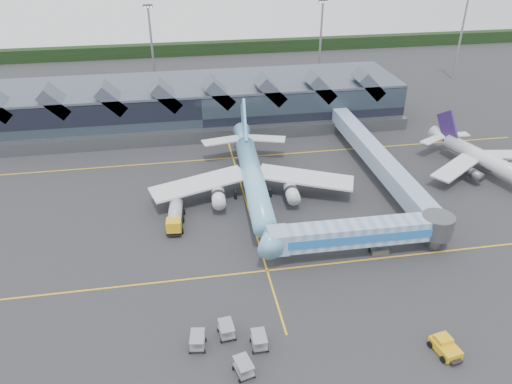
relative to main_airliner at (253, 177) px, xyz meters
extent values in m
plane|color=#28282A|center=(-1.39, -12.20, -3.80)|extent=(260.00, 260.00, 0.00)
cube|color=gold|center=(-1.39, -20.20, -3.79)|extent=(120.00, 0.25, 0.01)
cube|color=gold|center=(-1.39, 15.80, -3.79)|extent=(120.00, 0.25, 0.01)
cube|color=gold|center=(-1.39, -2.20, -3.79)|extent=(0.25, 60.00, 0.01)
cube|color=black|center=(-1.39, 97.80, -1.80)|extent=(260.00, 4.00, 4.00)
cube|color=black|center=(-6.39, 35.80, 0.70)|extent=(90.00, 20.00, 9.00)
cube|color=#444C5A|center=(-6.39, 35.80, 5.40)|extent=(90.00, 20.00, 0.60)
cube|color=#55585C|center=(-6.39, 24.80, -2.50)|extent=(90.00, 2.50, 2.60)
cube|color=#444C5A|center=(-35.39, 28.80, 5.50)|extent=(6.43, 6.00, 6.43)
cube|color=#444C5A|center=(-24.39, 28.80, 5.50)|extent=(6.43, 6.00, 6.43)
cube|color=#444C5A|center=(-13.39, 28.80, 5.50)|extent=(6.43, 6.00, 6.43)
cube|color=#444C5A|center=(-2.39, 28.80, 5.50)|extent=(6.43, 6.00, 6.43)
cube|color=#444C5A|center=(8.61, 28.80, 5.50)|extent=(6.43, 6.00, 6.43)
cube|color=#444C5A|center=(19.61, 28.80, 5.50)|extent=(6.43, 6.00, 6.43)
cube|color=#444C5A|center=(30.61, 28.80, 5.50)|extent=(6.43, 6.00, 6.43)
cylinder|color=gray|center=(-16.39, 59.80, 7.20)|extent=(0.56, 0.56, 22.00)
cube|color=#55585C|center=(-16.39, 59.80, 18.20)|extent=(2.40, 0.50, 0.90)
cylinder|color=gray|center=(28.61, 59.80, 7.20)|extent=(0.56, 0.56, 22.00)
cube|color=#55585C|center=(28.61, 59.80, 18.20)|extent=(2.40, 0.50, 0.90)
cylinder|color=gray|center=(68.61, 57.80, 7.20)|extent=(0.56, 0.56, 22.00)
cylinder|color=#6AAED8|center=(-0.07, -1.31, 0.02)|extent=(4.97, 28.77, 3.53)
cone|color=#6AAED8|center=(-0.91, -18.05, 0.02)|extent=(3.77, 5.08, 3.53)
cube|color=black|center=(-0.94, -18.67, 0.76)|extent=(1.36, 0.40, 0.48)
cone|color=#6AAED8|center=(0.82, 16.26, 0.28)|extent=(3.86, 6.71, 3.53)
cube|color=silver|center=(-9.03, 0.34, -0.60)|extent=(16.89, 9.32, 1.17)
cube|color=silver|center=(9.02, -0.57, -0.60)|extent=(16.90, 10.69, 1.17)
cylinder|color=silver|center=(-6.18, -3.05, -1.49)|extent=(2.43, 5.01, 2.19)
cylinder|color=silver|center=(5.85, -3.65, -1.49)|extent=(2.43, 5.01, 2.19)
cube|color=#6AAED8|center=(0.74, 14.62, 3.97)|extent=(0.87, 9.05, 9.73)
cube|color=silver|center=(-3.59, 15.25, 0.28)|extent=(7.78, 4.23, 0.23)
cube|color=silver|center=(5.10, 14.81, 0.28)|extent=(7.88, 4.88, 0.23)
cylinder|color=#55585C|center=(-0.75, -14.79, -2.77)|extent=(0.26, 0.26, 2.04)
cylinder|color=#55585C|center=(-3.00, 0.07, -2.77)|extent=(0.26, 0.26, 2.04)
cylinder|color=#55585C|center=(2.99, -0.23, -2.77)|extent=(0.26, 0.26, 2.04)
cylinder|color=black|center=(-0.75, -14.79, -3.43)|extent=(0.48, 1.33, 1.31)
cylinder|color=silver|center=(43.51, 0.56, -0.80)|extent=(7.71, 19.50, 2.78)
cone|color=silver|center=(40.42, 12.10, -0.59)|extent=(3.83, 5.01, 2.78)
cube|color=silver|center=(37.00, -0.26, -1.28)|extent=(11.66, 9.32, 0.93)
cube|color=silver|center=(49.56, 3.10, -1.28)|extent=(11.73, 4.22, 0.93)
cylinder|color=#55585C|center=(39.68, -1.90, -1.98)|extent=(2.52, 3.66, 1.72)
cylinder|color=#55585C|center=(48.05, 0.34, -1.98)|extent=(2.52, 3.66, 1.72)
cube|color=#2F1B53|center=(40.71, 11.03, 1.98)|extent=(2.01, 6.14, 6.77)
cube|color=silver|center=(37.61, 10.49, -0.59)|extent=(5.57, 4.27, 0.23)
cube|color=silver|center=(43.66, 12.11, -0.59)|extent=(5.33, 2.03, 0.23)
cylinder|color=#55585C|center=(41.01, 0.76, -2.99)|extent=(0.26, 0.26, 1.61)
cylinder|color=#55585C|center=(45.57, 1.98, -2.99)|extent=(0.26, 0.26, 1.61)
cube|color=#6F91BA|center=(11.94, -18.64, -0.15)|extent=(21.10, 3.40, 3.05)
cube|color=blue|center=(11.92, -20.27, -0.15)|extent=(21.06, 0.36, 1.26)
cube|color=#6F91BA|center=(0.36, -18.51, -0.15)|extent=(2.78, 3.40, 3.16)
cylinder|color=#55585C|center=(15.10, -18.67, -1.98)|extent=(0.74, 0.74, 3.64)
cube|color=#55585C|center=(15.10, -18.67, -3.32)|extent=(2.55, 2.13, 0.95)
cylinder|color=black|center=(14.05, -18.66, -3.43)|extent=(0.43, 0.95, 0.95)
cylinder|color=black|center=(16.15, -18.68, -3.43)|extent=(0.43, 0.95, 0.95)
cylinder|color=#55585C|center=(23.52, -18.77, -0.15)|extent=(4.63, 4.63, 3.16)
cylinder|color=#55585C|center=(23.52, -18.77, -1.98)|extent=(1.90, 1.90, 3.64)
cube|color=black|center=(-13.26, -6.33, -3.11)|extent=(2.96, 8.36, 0.46)
cube|color=gold|center=(-13.56, -9.41, -2.16)|extent=(2.37, 2.20, 2.00)
cube|color=black|center=(-13.63, -10.13, -1.70)|extent=(2.01, 0.33, 0.91)
cylinder|color=#AFAFB3|center=(-13.16, -5.24, -1.88)|extent=(2.59, 5.46, 2.09)
sphere|color=#AFAFB3|center=(-12.91, -2.61, -1.88)|extent=(2.00, 2.00, 2.00)
sphere|color=#AFAFB3|center=(-13.41, -7.87, -1.88)|extent=(2.00, 2.00, 2.00)
cylinder|color=black|center=(-14.66, -8.94, -3.34)|extent=(0.40, 0.94, 0.91)
cylinder|color=black|center=(-12.39, -9.15, -3.34)|extent=(0.40, 0.94, 0.91)
cylinder|color=black|center=(-14.35, -5.77, -3.34)|extent=(0.40, 0.94, 0.91)
cylinder|color=black|center=(-12.09, -5.98, -3.34)|extent=(0.40, 0.94, 0.91)
cylinder|color=black|center=(-14.14, -3.50, -3.34)|extent=(0.40, 0.94, 0.91)
cylinder|color=black|center=(-11.87, -3.72, -3.34)|extent=(0.40, 0.94, 0.91)
cube|color=gold|center=(15.34, -37.62, -3.13)|extent=(2.64, 3.73, 0.95)
cube|color=gold|center=(15.25, -37.06, -2.42)|extent=(1.94, 1.79, 0.66)
cube|color=black|center=(15.65, -39.40, -3.37)|extent=(1.44, 0.98, 0.28)
cylinder|color=black|center=(14.46, -38.93, -3.42)|extent=(0.41, 0.80, 0.76)
cylinder|color=black|center=(16.61, -38.55, -3.42)|extent=(0.41, 0.80, 0.76)
cylinder|color=black|center=(14.07, -36.68, -3.42)|extent=(0.41, 0.80, 0.76)
cylinder|color=black|center=(16.22, -36.31, -3.42)|extent=(0.41, 0.80, 0.76)
cube|color=#95979D|center=(-8.25, -31.11, -3.17)|extent=(1.83, 2.64, 0.17)
cube|color=#95979D|center=(-8.25, -31.11, -2.10)|extent=(1.83, 2.64, 0.09)
cylinder|color=black|center=(-7.50, -30.13, -3.59)|extent=(0.18, 0.42, 0.41)
cube|color=#95979D|center=(-4.85, -33.38, -3.17)|extent=(1.59, 2.49, 0.17)
cube|color=#95979D|center=(-4.85, -33.38, -2.10)|extent=(1.59, 2.49, 0.09)
cylinder|color=black|center=(-4.00, -32.47, -3.59)|extent=(0.14, 0.41, 0.41)
cube|color=#95979D|center=(-11.65, -32.25, -3.17)|extent=(1.94, 2.70, 0.17)
cube|color=#95979D|center=(-11.65, -32.25, -2.10)|extent=(1.94, 2.70, 0.09)
cylinder|color=black|center=(-10.67, -31.48, -3.59)|extent=(0.19, 0.42, 0.41)
cube|color=#95979D|center=(-7.11, -36.78, -3.17)|extent=(2.16, 2.81, 0.17)
cube|color=#95979D|center=(-7.11, -36.78, -2.10)|extent=(2.16, 2.81, 0.09)
cylinder|color=black|center=(-6.51, -35.69, -3.59)|extent=(0.23, 0.43, 0.41)
camera|label=1|loc=(-12.01, -72.93, 39.10)|focal=35.00mm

